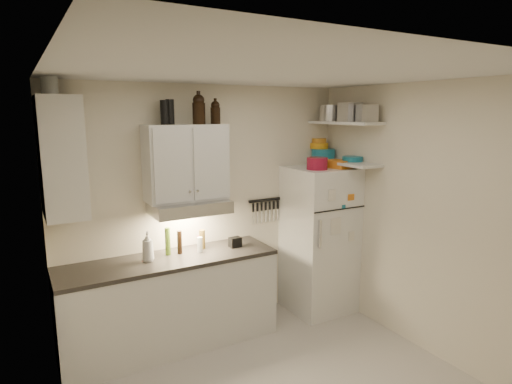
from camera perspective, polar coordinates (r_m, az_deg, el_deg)
ceiling at (r=3.21m, az=4.19°, el=15.83°), size 3.20×3.00×0.02m
back_wall at (r=4.65m, az=-6.41°, el=-2.11°), size 3.20×0.02×2.60m
left_wall at (r=2.86m, az=-24.81°, el=-11.24°), size 0.02×3.00×2.60m
right_wall at (r=4.42m, az=21.63°, el=-3.46°), size 0.02×3.00×2.60m
base_cabinet at (r=4.46m, az=-11.26°, el=-14.47°), size 2.10×0.60×0.88m
countertop at (r=4.29m, az=-11.48°, el=-8.89°), size 2.10×0.62×0.04m
upper_cabinet at (r=4.29m, az=-9.32°, el=3.88°), size 0.80×0.33×0.75m
side_cabinet at (r=3.90m, az=-24.54°, el=4.26°), size 0.33×0.55×1.00m
range_hood at (r=4.30m, az=-8.85°, el=-1.97°), size 0.76×0.46×0.12m
fridge at (r=5.09m, az=8.44°, el=-6.28°), size 0.70×0.68×1.70m
shelf_hi at (r=4.90m, az=11.72°, el=9.01°), size 0.30×0.95×0.03m
shelf_lo at (r=4.93m, az=11.53°, el=3.89°), size 0.30×0.95×0.03m
knife_strip at (r=4.93m, az=1.20°, el=-1.07°), size 0.42×0.02×0.03m
dutch_oven at (r=4.72m, az=8.15°, el=3.79°), size 0.28×0.28×0.13m
book_stack at (r=4.90m, az=10.93°, el=3.68°), size 0.25×0.29×0.09m
spice_jar at (r=4.96m, az=9.27°, el=3.89°), size 0.06×0.06×0.10m
stock_pot at (r=5.06m, az=9.92°, el=10.31°), size 0.31×0.31×0.18m
tin_a at (r=4.80m, az=12.43°, el=10.36°), size 0.21×0.19×0.20m
tin_b at (r=4.66m, az=14.57°, el=10.12°), size 0.23×0.23×0.18m
bowl_teal at (r=5.19m, az=8.95°, el=5.09°), size 0.28×0.28×0.11m
bowl_orange at (r=5.24m, az=8.40°, el=6.13°), size 0.22×0.22×0.07m
bowl_yellow at (r=5.24m, az=8.42°, el=6.80°), size 0.17×0.17×0.06m
plates at (r=4.91m, az=12.75°, el=4.33°), size 0.25×0.25×0.06m
growler_a at (r=4.24m, az=-7.64°, el=10.92°), size 0.17×0.17×0.29m
growler_b at (r=4.37m, az=-5.44°, el=10.56°), size 0.12×0.12×0.23m
thermos_a at (r=4.24m, az=-11.40°, el=10.42°), size 0.11×0.11×0.24m
thermos_b at (r=4.20m, az=-12.10°, el=10.34°), size 0.09×0.09×0.23m
side_jar at (r=3.94m, az=-25.86°, el=12.79°), size 0.16×0.16×0.17m
soap_bottle at (r=4.20m, az=-14.25°, el=-6.87°), size 0.15×0.15×0.32m
pepper_mill at (r=4.49m, az=-7.20°, el=-6.28°), size 0.08×0.08×0.20m
oil_bottle at (r=4.34m, az=-11.69°, el=-6.46°), size 0.07×0.07×0.28m
vinegar_bottle at (r=4.36m, az=-10.15°, el=-6.62°), size 0.06×0.06×0.24m
clear_bottle at (r=4.39m, az=-7.50°, el=-6.98°), size 0.06×0.06×0.16m
red_jar at (r=4.53m, az=-7.44°, el=-6.62°), size 0.07×0.07×0.13m
caddy at (r=4.53m, az=-2.80°, el=-6.69°), size 0.13×0.09×0.10m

